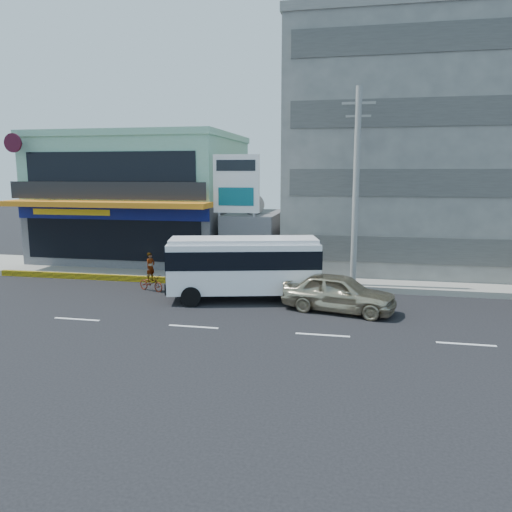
# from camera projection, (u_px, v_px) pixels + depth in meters

# --- Properties ---
(ground) EXTENTS (120.00, 120.00, 0.00)m
(ground) POSITION_uv_depth(u_px,v_px,m) (194.00, 327.00, 19.41)
(ground) COLOR black
(ground) RESTS_ON ground
(sidewalk) EXTENTS (70.00, 5.00, 0.30)m
(sidewalk) POSITION_uv_depth(u_px,v_px,m) (335.00, 278.00, 27.58)
(sidewalk) COLOR gray
(sidewalk) RESTS_ON ground
(shop_building) EXTENTS (12.40, 11.70, 8.00)m
(shop_building) POSITION_uv_depth(u_px,v_px,m) (146.00, 201.00, 33.79)
(shop_building) COLOR #4C4D52
(shop_building) RESTS_ON ground
(concrete_building) EXTENTS (16.00, 12.00, 14.00)m
(concrete_building) POSITION_uv_depth(u_px,v_px,m) (424.00, 155.00, 30.76)
(concrete_building) COLOR gray
(concrete_building) RESTS_ON ground
(gap_structure) EXTENTS (3.00, 6.00, 3.50)m
(gap_structure) POSITION_uv_depth(u_px,v_px,m) (255.00, 241.00, 30.71)
(gap_structure) COLOR #4C4D52
(gap_structure) RESTS_ON ground
(satellite_dish) EXTENTS (1.50, 1.50, 0.15)m
(satellite_dish) POSITION_uv_depth(u_px,v_px,m) (252.00, 213.00, 29.44)
(satellite_dish) COLOR slate
(satellite_dish) RESTS_ON gap_structure
(billboard) EXTENTS (2.60, 0.18, 6.90)m
(billboard) POSITION_uv_depth(u_px,v_px,m) (236.00, 191.00, 27.57)
(billboard) COLOR gray
(billboard) RESTS_ON ground
(utility_pole_near) EXTENTS (1.60, 0.30, 10.00)m
(utility_pole_near) POSITION_uv_depth(u_px,v_px,m) (356.00, 188.00, 24.52)
(utility_pole_near) COLOR #999993
(utility_pole_near) RESTS_ON ground
(minibus) EXTENTS (7.34, 3.85, 2.93)m
(minibus) POSITION_uv_depth(u_px,v_px,m) (244.00, 263.00, 23.23)
(minibus) COLOR white
(minibus) RESTS_ON ground
(sedan) EXTENTS (5.16, 2.99, 1.65)m
(sedan) POSITION_uv_depth(u_px,v_px,m) (339.00, 293.00, 21.45)
(sedan) COLOR #B7AB8C
(sedan) RESTS_ON ground
(motorcycle_rider) EXTENTS (1.62, 1.05, 1.96)m
(motorcycle_rider) POSITION_uv_depth(u_px,v_px,m) (151.00, 278.00, 25.15)
(motorcycle_rider) COLOR #56190C
(motorcycle_rider) RESTS_ON ground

